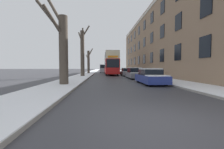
# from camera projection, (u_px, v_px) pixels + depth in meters

# --- Properties ---
(ground_plane) EXTENTS (320.00, 320.00, 0.00)m
(ground_plane) POSITION_uv_depth(u_px,v_px,m) (170.00, 123.00, 4.04)
(ground_plane) COLOR #38383D
(sidewalk_left) EXTENTS (3.02, 130.00, 0.16)m
(sidewalk_left) POSITION_uv_depth(u_px,v_px,m) (93.00, 71.00, 56.52)
(sidewalk_left) COLOR gray
(sidewalk_left) RESTS_ON ground
(sidewalk_right) EXTENTS (3.02, 130.00, 0.16)m
(sidewalk_right) POSITION_uv_depth(u_px,v_px,m) (120.00, 71.00, 57.20)
(sidewalk_right) COLOR gray
(sidewalk_right) RESTS_ON ground
(terrace_facade_right) EXTENTS (9.10, 45.50, 12.61)m
(terrace_facade_right) POSITION_uv_depth(u_px,v_px,m) (166.00, 44.00, 30.22)
(terrace_facade_right) COLOR #8C7056
(terrace_facade_right) RESTS_ON ground
(bare_tree_left_0) EXTENTS (2.55, 3.32, 7.42)m
(bare_tree_left_0) POSITION_uv_depth(u_px,v_px,m) (62.00, 45.00, 11.97)
(bare_tree_left_0) COLOR #4C4238
(bare_tree_left_0) RESTS_ON ground
(bare_tree_left_1) EXTENTS (2.00, 2.31, 8.12)m
(bare_tree_left_1) POSITION_uv_depth(u_px,v_px,m) (82.00, 52.00, 23.59)
(bare_tree_left_1) COLOR #4C4238
(bare_tree_left_1) RESTS_ON ground
(bare_tree_left_2) EXTENTS (1.95, 2.74, 6.06)m
(bare_tree_left_2) POSITION_uv_depth(u_px,v_px,m) (89.00, 61.00, 35.04)
(bare_tree_left_2) COLOR #4C4238
(bare_tree_left_2) RESTS_ON ground
(double_decker_bus) EXTENTS (2.50, 11.67, 4.49)m
(double_decker_bus) POSITION_uv_depth(u_px,v_px,m) (111.00, 62.00, 31.29)
(double_decker_bus) COLOR red
(double_decker_bus) RESTS_ON ground
(parked_car_0) EXTENTS (1.87, 4.54, 1.42)m
(parked_car_0) POSITION_uv_depth(u_px,v_px,m) (151.00, 77.00, 13.55)
(parked_car_0) COLOR navy
(parked_car_0) RESTS_ON ground
(parked_car_1) EXTENTS (1.84, 4.55, 1.50)m
(parked_car_1) POSITION_uv_depth(u_px,v_px,m) (135.00, 73.00, 20.17)
(parked_car_1) COLOR slate
(parked_car_1) RESTS_ON ground
(parked_car_2) EXTENTS (1.74, 4.56, 1.41)m
(parked_car_2) POSITION_uv_depth(u_px,v_px,m) (127.00, 72.00, 26.74)
(parked_car_2) COLOR slate
(parked_car_2) RESTS_ON ground
(oncoming_van) EXTENTS (1.93, 5.77, 2.33)m
(oncoming_van) POSITION_uv_depth(u_px,v_px,m) (103.00, 68.00, 44.47)
(oncoming_van) COLOR #9EA3AD
(oncoming_van) RESTS_ON ground
(pedestrian_left_sidewalk) EXTENTS (0.35, 0.35, 1.61)m
(pedestrian_left_sidewalk) POSITION_uv_depth(u_px,v_px,m) (61.00, 74.00, 13.67)
(pedestrian_left_sidewalk) COLOR #4C4742
(pedestrian_left_sidewalk) RESTS_ON ground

